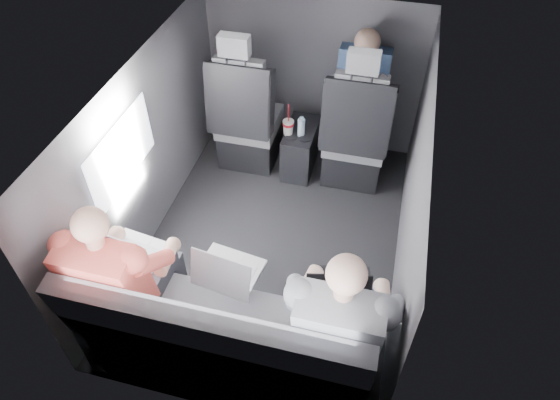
% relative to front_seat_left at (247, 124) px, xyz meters
% --- Properties ---
extents(floor, '(2.60, 2.60, 0.00)m').
position_rel_front_seat_left_xyz_m(floor, '(0.45, -0.84, -0.40)').
color(floor, black).
rests_on(floor, ground).
extents(ceiling, '(2.60, 2.60, 0.00)m').
position_rel_front_seat_left_xyz_m(ceiling, '(0.45, -0.84, 0.95)').
color(ceiling, '#B2B2AD').
rests_on(ceiling, panel_back).
extents(panel_left, '(0.02, 2.60, 1.35)m').
position_rel_front_seat_left_xyz_m(panel_left, '(-0.45, -0.84, 0.27)').
color(panel_left, '#56565B').
rests_on(panel_left, floor).
extents(panel_right, '(0.02, 2.60, 1.35)m').
position_rel_front_seat_left_xyz_m(panel_right, '(1.35, -0.84, 0.27)').
color(panel_right, '#56565B').
rests_on(panel_right, floor).
extents(panel_front, '(1.80, 0.02, 1.35)m').
position_rel_front_seat_left_xyz_m(panel_front, '(0.45, 0.46, 0.27)').
color(panel_front, '#56565B').
rests_on(panel_front, floor).
extents(panel_back, '(1.80, 0.02, 1.35)m').
position_rel_front_seat_left_xyz_m(panel_back, '(0.45, -2.14, 0.27)').
color(panel_back, '#56565B').
rests_on(panel_back, floor).
extents(side_window, '(0.02, 0.75, 0.42)m').
position_rel_front_seat_left_xyz_m(side_window, '(-0.43, -1.14, 0.50)').
color(side_window, white).
rests_on(side_window, panel_left).
extents(seatbelt, '(0.35, 0.11, 0.59)m').
position_rel_front_seat_left_xyz_m(seatbelt, '(0.90, -0.17, 0.40)').
color(seatbelt, black).
rests_on(seatbelt, front_seat_right).
extents(front_seat_left, '(0.52, 0.58, 1.26)m').
position_rel_front_seat_left_xyz_m(front_seat_left, '(0.00, 0.00, 0.00)').
color(front_seat_left, black).
rests_on(front_seat_left, floor).
extents(front_seat_right, '(0.52, 0.58, 1.26)m').
position_rel_front_seat_left_xyz_m(front_seat_right, '(0.90, 0.00, 0.00)').
color(front_seat_right, black).
rests_on(front_seat_right, floor).
extents(center_console, '(0.24, 0.48, 0.41)m').
position_rel_front_seat_left_xyz_m(center_console, '(0.45, 0.04, -0.20)').
color(center_console, black).
rests_on(center_console, floor).
extents(rear_bench, '(1.60, 0.57, 0.92)m').
position_rel_front_seat_left_xyz_m(rear_bench, '(0.45, -1.90, -0.09)').
color(rear_bench, slate).
rests_on(rear_bench, floor).
extents(soda_cup, '(0.09, 0.09, 0.28)m').
position_rel_front_seat_left_xyz_m(soda_cup, '(0.36, -0.05, 0.07)').
color(soda_cup, white).
rests_on(soda_cup, center_console).
extents(water_bottle, '(0.06, 0.06, 0.17)m').
position_rel_front_seat_left_xyz_m(water_bottle, '(0.47, -0.03, 0.08)').
color(water_bottle, '#B2DAF0').
rests_on(water_bottle, center_console).
extents(laptop_white, '(0.36, 0.35, 0.25)m').
position_rel_front_seat_left_xyz_m(laptop_white, '(-0.17, -1.66, 0.23)').
color(laptop_white, white).
rests_on(laptop_white, passenger_rear_left).
extents(laptop_silver, '(0.38, 0.36, 0.25)m').
position_rel_front_seat_left_xyz_m(laptop_silver, '(0.40, -1.64, 0.23)').
color(laptop_silver, silver).
rests_on(laptop_silver, rear_bench).
extents(laptop_black, '(0.38, 0.36, 0.24)m').
position_rel_front_seat_left_xyz_m(laptop_black, '(1.02, -1.60, 0.23)').
color(laptop_black, black).
rests_on(laptop_black, passenger_rear_right).
extents(passenger_rear_left, '(0.51, 0.62, 1.23)m').
position_rel_front_seat_left_xyz_m(passenger_rear_left, '(-0.14, -1.81, 0.23)').
color(passenger_rear_left, '#36363C').
rests_on(passenger_rear_left, rear_bench).
extents(passenger_rear_right, '(0.52, 0.63, 1.24)m').
position_rel_front_seat_left_xyz_m(passenger_rear_right, '(1.06, -1.81, 0.24)').
color(passenger_rear_right, '#324E70').
rests_on(passenger_rear_right, rear_bench).
extents(passenger_front_right, '(0.39, 0.39, 0.78)m').
position_rel_front_seat_left_xyz_m(passenger_front_right, '(0.88, 0.26, 0.35)').
color(passenger_front_right, '#324E70').
rests_on(passenger_front_right, front_seat_right).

